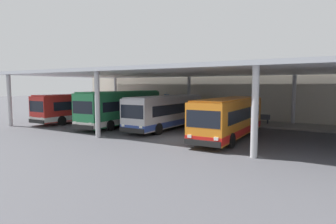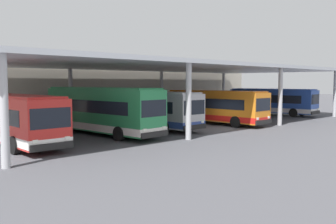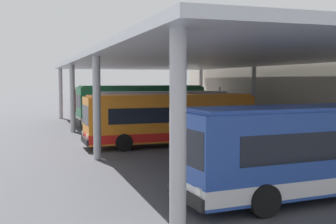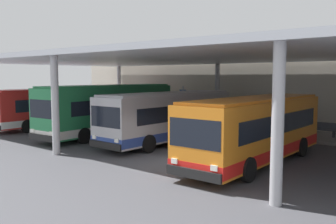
% 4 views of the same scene
% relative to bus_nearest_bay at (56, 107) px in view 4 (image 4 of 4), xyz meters
% --- Properties ---
extents(ground_plane, '(200.00, 200.00, 0.00)m').
position_rel_bus_nearest_bay_xyz_m(ground_plane, '(15.64, -3.77, -1.66)').
color(ground_plane, '#47474C').
extents(platform_kerb, '(42.00, 4.50, 0.18)m').
position_rel_bus_nearest_bay_xyz_m(platform_kerb, '(15.64, 7.98, -1.57)').
color(platform_kerb, gray).
rests_on(platform_kerb, ground).
extents(station_building_facade, '(48.00, 1.60, 6.92)m').
position_rel_bus_nearest_bay_xyz_m(station_building_facade, '(15.64, 11.23, 1.81)').
color(station_building_facade, beige).
rests_on(station_building_facade, ground).
extents(canopy_shelter, '(40.00, 17.00, 5.55)m').
position_rel_bus_nearest_bay_xyz_m(canopy_shelter, '(15.64, 1.73, 3.66)').
color(canopy_shelter, silver).
rests_on(canopy_shelter, ground).
extents(bus_nearest_bay, '(2.82, 10.56, 3.17)m').
position_rel_bus_nearest_bay_xyz_m(bus_nearest_bay, '(0.00, 0.00, 0.00)').
color(bus_nearest_bay, red).
rests_on(bus_nearest_bay, ground).
extents(bus_second_bay, '(3.18, 11.46, 3.57)m').
position_rel_bus_nearest_bay_xyz_m(bus_second_bay, '(6.62, 0.04, 0.19)').
color(bus_second_bay, '#28844C').
rests_on(bus_second_bay, ground).
extents(bus_middle_bay, '(2.78, 10.55, 3.17)m').
position_rel_bus_nearest_bay_xyz_m(bus_middle_bay, '(11.77, 0.42, 0.00)').
color(bus_middle_bay, '#B7B7BC').
rests_on(bus_middle_bay, ground).
extents(bus_far_bay, '(2.83, 10.56, 3.17)m').
position_rel_bus_nearest_bay_xyz_m(bus_far_bay, '(18.60, -1.26, 0.00)').
color(bus_far_bay, orange).
rests_on(bus_far_bay, ground).
extents(bench_waiting, '(1.80, 0.45, 0.92)m').
position_rel_bus_nearest_bay_xyz_m(bench_waiting, '(18.89, 8.04, -0.99)').
color(bench_waiting, '#4C515B').
rests_on(bench_waiting, platform_kerb).
extents(banner_sign, '(0.70, 0.12, 3.20)m').
position_rel_bus_nearest_bay_xyz_m(banner_sign, '(7.72, 7.17, 0.32)').
color(banner_sign, '#B2B2B7').
rests_on(banner_sign, platform_kerb).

